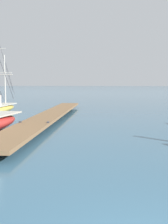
{
  "coord_description": "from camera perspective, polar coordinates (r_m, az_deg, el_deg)",
  "views": [
    {
      "loc": [
        -0.87,
        -3.48,
        2.72
      ],
      "look_at": [
        -2.13,
        8.65,
        1.4
      ],
      "focal_mm": 44.23,
      "sensor_mm": 36.0,
      "label": 1
    }
  ],
  "objects": [
    {
      "name": "floating_dock",
      "position": [
        19.85,
        -7.06,
        -0.69
      ],
      "size": [
        2.14,
        21.56,
        0.53
      ],
      "color": "brown",
      "rests_on": "ground"
    }
  ]
}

